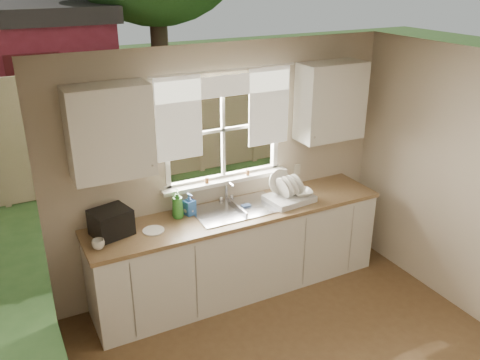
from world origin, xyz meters
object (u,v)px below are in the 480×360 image
cup (98,244)px  black_appliance (111,222)px  soap_bottle_a (178,204)px  dish_rack (289,195)px

cup → black_appliance: 0.27m
cup → soap_bottle_a: bearing=4.8°
dish_rack → black_appliance: bearing=175.7°
dish_rack → black_appliance: size_ratio=1.51×
black_appliance → soap_bottle_a: bearing=-10.7°
soap_bottle_a → cup: (-0.82, -0.24, -0.10)m
dish_rack → soap_bottle_a: size_ratio=1.69×
dish_rack → black_appliance: 1.80m
dish_rack → soap_bottle_a: dish_rack is taller
cup → black_appliance: bearing=38.9°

